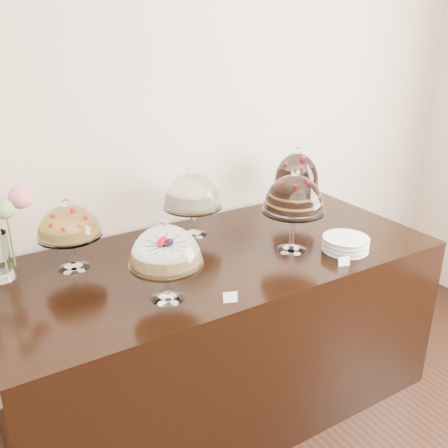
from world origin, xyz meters
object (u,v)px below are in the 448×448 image
cake_stand_dark_choco (297,171)px  cake_stand_cheesecake (192,193)px  cake_stand_sugar_sponge (166,250)px  plate_stack (346,244)px  cake_stand_fruit_tart (68,224)px  cake_stand_choco_layer (294,197)px  display_counter (219,330)px

cake_stand_dark_choco → cake_stand_cheesecake: bearing=178.7°
cake_stand_sugar_sponge → cake_stand_cheesecake: (0.41, 0.54, 0.02)m
cake_stand_dark_choco → plate_stack: cake_stand_dark_choco is taller
cake_stand_sugar_sponge → cake_stand_cheesecake: size_ratio=0.94×
plate_stack → cake_stand_fruit_tart: bearing=156.5°
cake_stand_cheesecake → cake_stand_fruit_tart: 0.67m
cake_stand_choco_layer → plate_stack: 0.37m
cake_stand_choco_layer → cake_stand_fruit_tart: size_ratio=1.24×
cake_stand_fruit_tart → plate_stack: (1.23, -0.53, -0.18)m
cake_stand_fruit_tart → cake_stand_dark_choco: bearing=1.7°
cake_stand_choco_layer → cake_stand_cheesecake: cake_stand_choco_layer is taller
display_counter → cake_stand_dark_choco: cake_stand_dark_choco is taller
cake_stand_choco_layer → cake_stand_fruit_tart: bearing=159.4°
cake_stand_dark_choco → plate_stack: (-0.14, -0.57, -0.22)m
display_counter → cake_stand_fruit_tart: size_ratio=6.40×
cake_stand_dark_choco → cake_stand_choco_layer: bearing=-130.7°
display_counter → cake_stand_cheesecake: size_ratio=5.77×
cake_stand_cheesecake → plate_stack: size_ratio=1.70×
cake_stand_cheesecake → cake_stand_dark_choco: cake_stand_dark_choco is taller
cake_stand_choco_layer → cake_stand_cheesecake: (-0.33, 0.43, -0.05)m
cake_stand_dark_choco → cake_stand_fruit_tart: (-1.36, -0.04, -0.04)m
cake_stand_choco_layer → cake_stand_dark_choco: bearing=49.3°
cake_stand_cheesecake → cake_stand_dark_choco: (0.69, -0.02, 0.02)m
cake_stand_sugar_sponge → cake_stand_fruit_tart: cake_stand_sugar_sponge is taller
cake_stand_sugar_sponge → cake_stand_fruit_tart: bearing=118.2°
cake_stand_cheesecake → cake_stand_dark_choco: bearing=-1.3°
cake_stand_choco_layer → cake_stand_fruit_tart: 1.07m
cake_stand_dark_choco → cake_stand_fruit_tart: cake_stand_dark_choco is taller
cake_stand_sugar_sponge → cake_stand_fruit_tart: size_ratio=1.04×
cake_stand_choco_layer → cake_stand_dark_choco: cake_stand_choco_layer is taller
cake_stand_sugar_sponge → cake_stand_choco_layer: bearing=8.2°
cake_stand_choco_layer → plate_stack: cake_stand_choco_layer is taller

